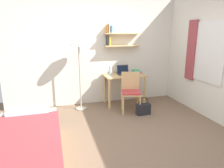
{
  "coord_description": "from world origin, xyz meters",
  "views": [
    {
      "loc": [
        -1.07,
        -2.97,
        1.78
      ],
      "look_at": [
        -0.06,
        0.51,
        0.85
      ],
      "focal_mm": 33.36,
      "sensor_mm": 36.0,
      "label": 1
    }
  ],
  "objects_px": {
    "water_bottle": "(110,71)",
    "desk_chair": "(131,90)",
    "standing_lamp": "(79,45)",
    "handbag": "(143,109)",
    "book_stack": "(136,72)",
    "desk": "(124,80)",
    "bed": "(25,149)",
    "laptop": "(123,72)"
  },
  "relations": [
    {
      "from": "bed",
      "to": "standing_lamp",
      "type": "distance_m",
      "value": 2.48
    },
    {
      "from": "water_bottle",
      "to": "desk",
      "type": "bearing_deg",
      "value": -10.89
    },
    {
      "from": "standing_lamp",
      "to": "water_bottle",
      "type": "relative_size",
      "value": 7.92
    },
    {
      "from": "water_bottle",
      "to": "book_stack",
      "type": "distance_m",
      "value": 0.65
    },
    {
      "from": "book_stack",
      "to": "desk_chair",
      "type": "bearing_deg",
      "value": -123.9
    },
    {
      "from": "standing_lamp",
      "to": "book_stack",
      "type": "height_order",
      "value": "standing_lamp"
    },
    {
      "from": "desk_chair",
      "to": "water_bottle",
      "type": "distance_m",
      "value": 0.74
    },
    {
      "from": "desk",
      "to": "water_bottle",
      "type": "bearing_deg",
      "value": 169.11
    },
    {
      "from": "bed",
      "to": "standing_lamp",
      "type": "relative_size",
      "value": 1.17
    },
    {
      "from": "laptop",
      "to": "bed",
      "type": "bearing_deg",
      "value": -136.15
    },
    {
      "from": "water_bottle",
      "to": "handbag",
      "type": "relative_size",
      "value": 0.53
    },
    {
      "from": "bed",
      "to": "water_bottle",
      "type": "bearing_deg",
      "value": 48.77
    },
    {
      "from": "standing_lamp",
      "to": "book_stack",
      "type": "distance_m",
      "value": 1.55
    },
    {
      "from": "desk",
      "to": "book_stack",
      "type": "relative_size",
      "value": 3.8
    },
    {
      "from": "desk",
      "to": "laptop",
      "type": "relative_size",
      "value": 3.32
    },
    {
      "from": "laptop",
      "to": "book_stack",
      "type": "height_order",
      "value": "laptop"
    },
    {
      "from": "desk",
      "to": "water_bottle",
      "type": "xyz_separation_m",
      "value": [
        -0.34,
        0.06,
        0.25
      ]
    },
    {
      "from": "desk_chair",
      "to": "standing_lamp",
      "type": "relative_size",
      "value": 0.53
    },
    {
      "from": "desk",
      "to": "desk_chair",
      "type": "height_order",
      "value": "desk_chair"
    },
    {
      "from": "standing_lamp",
      "to": "water_bottle",
      "type": "height_order",
      "value": "standing_lamp"
    },
    {
      "from": "standing_lamp",
      "to": "handbag",
      "type": "relative_size",
      "value": 4.22
    },
    {
      "from": "standing_lamp",
      "to": "water_bottle",
      "type": "xyz_separation_m",
      "value": [
        0.75,
        0.14,
        -0.63
      ]
    },
    {
      "from": "standing_lamp",
      "to": "laptop",
      "type": "bearing_deg",
      "value": 6.88
    },
    {
      "from": "laptop",
      "to": "book_stack",
      "type": "relative_size",
      "value": 1.14
    },
    {
      "from": "laptop",
      "to": "book_stack",
      "type": "bearing_deg",
      "value": -13.03
    },
    {
      "from": "bed",
      "to": "handbag",
      "type": "relative_size",
      "value": 4.92
    },
    {
      "from": "desk",
      "to": "water_bottle",
      "type": "distance_m",
      "value": 0.42
    },
    {
      "from": "water_bottle",
      "to": "desk_chair",
      "type": "bearing_deg",
      "value": -61.23
    },
    {
      "from": "laptop",
      "to": "desk",
      "type": "bearing_deg",
      "value": -81.77
    },
    {
      "from": "book_stack",
      "to": "handbag",
      "type": "relative_size",
      "value": 0.65
    },
    {
      "from": "standing_lamp",
      "to": "laptop",
      "type": "relative_size",
      "value": 5.71
    },
    {
      "from": "desk",
      "to": "desk_chair",
      "type": "xyz_separation_m",
      "value": [
        -0.02,
        -0.5,
        -0.11
      ]
    },
    {
      "from": "desk",
      "to": "standing_lamp",
      "type": "distance_m",
      "value": 1.4
    },
    {
      "from": "desk_chair",
      "to": "handbag",
      "type": "height_order",
      "value": "desk_chair"
    },
    {
      "from": "book_stack",
      "to": "laptop",
      "type": "bearing_deg",
      "value": 166.97
    },
    {
      "from": "standing_lamp",
      "to": "water_bottle",
      "type": "bearing_deg",
      "value": 10.24
    },
    {
      "from": "desk_chair",
      "to": "laptop",
      "type": "relative_size",
      "value": 3.0
    },
    {
      "from": "desk",
      "to": "water_bottle",
      "type": "relative_size",
      "value": 4.61
    },
    {
      "from": "handbag",
      "to": "desk_chair",
      "type": "bearing_deg",
      "value": 125.02
    },
    {
      "from": "water_bottle",
      "to": "bed",
      "type": "bearing_deg",
      "value": -131.23
    },
    {
      "from": "book_stack",
      "to": "handbag",
      "type": "distance_m",
      "value": 1.02
    },
    {
      "from": "water_bottle",
      "to": "handbag",
      "type": "bearing_deg",
      "value": -59.11
    }
  ]
}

